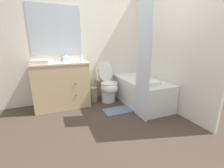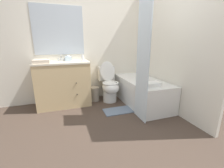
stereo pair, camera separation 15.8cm
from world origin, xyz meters
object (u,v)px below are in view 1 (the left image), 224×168
Objects in this scene: vanity_cabinet at (62,84)px; toilet at (108,85)px; soap_dispenser at (81,58)px; wastebasket at (93,94)px; bath_towel_folded at (150,83)px; bath_mat at (118,110)px; sink_faucet at (59,59)px; bathtub at (140,91)px; tissue_box at (66,59)px; hand_towel_folded at (39,62)px.

toilet is at bearing -4.93° from vanity_cabinet.
soap_dispenser is (0.40, -0.03, 0.49)m from vanity_cabinet.
wastebasket is 0.92× the size of bath_towel_folded.
sink_faucet is at bearing 138.28° from bath_mat.
bathtub is (1.52, -0.64, -0.66)m from sink_faucet.
bath_towel_folded reaches higher than bathtub.
toilet is 2.54× the size of bath_towel_folded.
tissue_box is at bearing 45.25° from vanity_cabinet.
tissue_box is at bearing 135.67° from bath_mat.
bath_towel_folded is (1.42, -0.89, 0.09)m from vanity_cabinet.
tissue_box reaches higher than hand_towel_folded.
bathtub reaches higher than wastebasket.
bath_mat is at bearing -66.01° from wastebasket.
soap_dispenser is (-0.53, 0.05, 0.59)m from toilet.
sink_faucet is 0.42× the size of bath_towel_folded.
wastebasket is at bearing 10.91° from hand_towel_folded.
sink_faucet is at bearing 150.65° from soap_dispenser.
tissue_box is at bearing 157.13° from bathtub.
tissue_box reaches higher than vanity_cabinet.
bath_mat is (0.79, -0.78, -0.92)m from tissue_box.
vanity_cabinet is at bearing -176.71° from wastebasket.
vanity_cabinet is at bearing 24.03° from hand_towel_folded.
sink_faucet is at bearing 45.23° from hand_towel_folded.
bath_towel_folded is at bearing -58.56° from toilet.
bath_mat is at bearing -21.19° from hand_towel_folded.
bath_towel_folded is at bearing -49.30° from wastebasket.
hand_towel_folded reaches higher than bathtub.
vanity_cabinet reaches higher than bath_mat.
tissue_box is at bearing -21.32° from sink_faucet.
soap_dispenser is at bearing 131.33° from bath_mat.
toilet is at bearing -21.11° from wastebasket.
wastebasket is at bearing 16.99° from soap_dispenser.
soap_dispenser is 0.49× the size of hand_towel_folded.
bath_mat is (-0.00, -0.56, -0.34)m from toilet.
vanity_cabinet is at bearing 175.07° from toilet.
vanity_cabinet is 0.51m from tissue_box.
soap_dispenser reaches higher than sink_faucet.
bath_mat is (0.53, -0.61, -0.93)m from soap_dispenser.
bathtub is at bearing -20.20° from soap_dispenser.
sink_faucet is 0.52× the size of hand_towel_folded.
soap_dispenser reaches higher than vanity_cabinet.
vanity_cabinet is 0.59m from hand_towel_folded.
vanity_cabinet is at bearing -90.00° from sink_faucet.
toilet is (0.93, -0.27, -0.57)m from sink_faucet.
hand_towel_folded is at bearing -169.09° from wastebasket.
tissue_box is 0.25× the size of bath_mat.
sink_faucet is at bearing 90.00° from vanity_cabinet.
soap_dispenser is 0.74m from hand_towel_folded.
sink_faucet is 0.15m from tissue_box.
bathtub is 1.64m from tissue_box.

